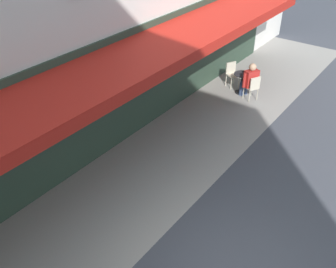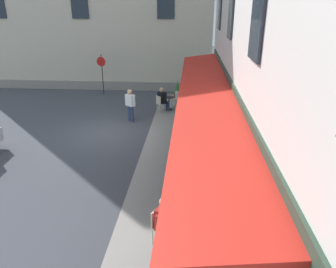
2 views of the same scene
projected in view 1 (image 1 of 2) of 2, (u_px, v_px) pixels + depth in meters
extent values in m
cube|color=gray|center=(183.00, 145.00, 11.08)|extent=(20.50, 3.20, 0.01)
cube|color=#2D4233|center=(134.00, 84.00, 10.81)|extent=(16.00, 0.06, 3.20)
cube|color=red|center=(156.00, 48.00, 9.70)|extent=(15.00, 1.70, 0.36)
cube|color=red|center=(182.00, 64.00, 9.42)|extent=(15.00, 0.04, 0.28)
cylinder|color=black|center=(240.00, 92.00, 13.79)|extent=(0.40, 0.40, 0.03)
cylinder|color=black|center=(241.00, 84.00, 13.60)|extent=(0.06, 0.06, 0.72)
cylinder|color=#2D2D33|center=(243.00, 74.00, 13.39)|extent=(0.60, 0.60, 0.03)
cylinder|color=beige|center=(251.00, 90.00, 13.46)|extent=(0.03, 0.03, 0.45)
cylinder|color=beige|center=(243.00, 92.00, 13.33)|extent=(0.03, 0.03, 0.45)
cylinder|color=beige|center=(257.00, 94.00, 13.20)|extent=(0.03, 0.03, 0.45)
cylinder|color=beige|center=(249.00, 97.00, 13.08)|extent=(0.03, 0.03, 0.45)
cube|color=beige|center=(251.00, 87.00, 13.13)|extent=(0.54, 0.54, 0.04)
cube|color=beige|center=(255.00, 83.00, 12.87)|extent=(0.38, 0.22, 0.42)
cylinder|color=beige|center=(231.00, 84.00, 13.90)|extent=(0.03, 0.03, 0.45)
cylinder|color=beige|center=(239.00, 82.00, 14.02)|extent=(0.03, 0.03, 0.45)
cylinder|color=beige|center=(226.00, 80.00, 14.15)|extent=(0.03, 0.03, 0.45)
cylinder|color=beige|center=(234.00, 78.00, 14.28)|extent=(0.03, 0.03, 0.45)
cube|color=beige|center=(233.00, 75.00, 13.95)|extent=(0.54, 0.54, 0.04)
cube|color=beige|center=(231.00, 67.00, 13.96)|extent=(0.37, 0.22, 0.42)
cylinder|color=navy|center=(246.00, 88.00, 13.59)|extent=(0.15, 0.15, 0.47)
cylinder|color=navy|center=(249.00, 83.00, 13.33)|extent=(0.30, 0.38, 0.16)
cylinder|color=navy|center=(241.00, 89.00, 13.52)|extent=(0.15, 0.15, 0.47)
cylinder|color=navy|center=(245.00, 84.00, 13.26)|extent=(0.30, 0.38, 0.16)
cube|color=red|center=(251.00, 78.00, 13.00)|extent=(0.55, 0.46, 0.58)
sphere|color=tan|center=(253.00, 67.00, 12.77)|extent=(0.25, 0.25, 0.25)
cylinder|color=red|center=(258.00, 77.00, 13.12)|extent=(0.10, 0.10, 0.51)
cylinder|color=red|center=(244.00, 80.00, 12.91)|extent=(0.10, 0.10, 0.51)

